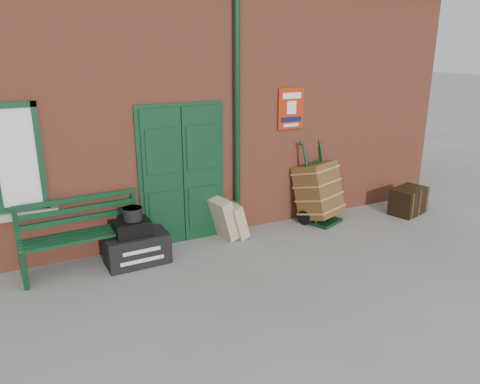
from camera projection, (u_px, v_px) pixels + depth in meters
ground at (240, 273)px, 6.65m from camera, size 80.00×80.00×0.00m
station_building at (159, 95)px, 8.97m from camera, size 10.30×4.30×4.36m
bench at (82, 232)px, 6.69m from camera, size 1.75×0.62×1.07m
houdini_trunk at (137, 249)px, 6.90m from camera, size 0.93×0.53×0.46m
strongbox at (132, 228)px, 6.77m from camera, size 0.51×0.38×0.23m
hatbox at (133, 214)px, 6.75m from camera, size 0.28×0.28×0.18m
suitcase_back at (223, 218)px, 7.74m from camera, size 0.46×0.55×0.72m
suitcase_front at (234, 220)px, 7.78m from camera, size 0.41×0.50×0.62m
porter_trolley at (318, 191)px, 8.44m from camera, size 0.93×0.96×1.46m
dark_trunk at (408, 201)px, 8.90m from camera, size 0.80×0.64×0.50m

